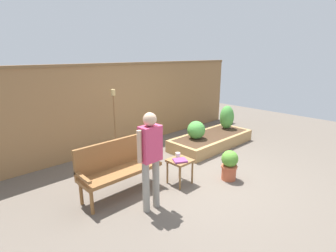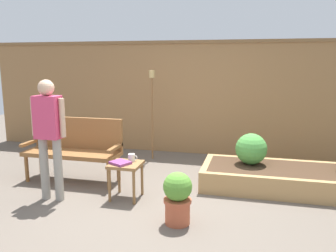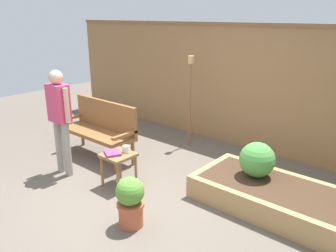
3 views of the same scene
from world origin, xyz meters
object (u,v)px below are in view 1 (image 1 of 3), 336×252
Objects in this scene: shrub_far_corner at (227,117)px; cup_on_table at (178,155)px; book_on_table at (180,160)px; shrub_near_bench at (196,130)px; tiki_torch at (114,112)px; garden_bench at (118,164)px; side_table at (180,164)px; person_by_bench at (150,153)px; potted_boxwood at (229,164)px.

cup_on_table is at bearing -163.38° from shrub_far_corner.
shrub_near_bench reaches higher than book_on_table.
shrub_near_bench is 2.08m from tiki_torch.
shrub_far_corner reaches higher than garden_bench.
person_by_bench reaches higher than side_table.
tiki_torch reaches higher than book_on_table.
garden_bench is 3.18× the size of shrub_near_bench.
tiki_torch is at bearing 71.27° from person_by_bench.
potted_boxwood reaches higher than side_table.
shrub_near_bench is 0.29× the size of person_by_bench.
shrub_far_corner is at bearing -16.49° from tiki_torch.
person_by_bench is at bearing -83.51° from garden_bench.
book_on_table reaches higher than side_table.
side_table is 0.72× the size of shrub_far_corner.
shrub_near_bench is at bearing 180.00° from shrub_far_corner.
shrub_far_corner is at bearing 35.59° from potted_boxwood.
book_on_table is 0.52× the size of shrub_near_bench.
garden_bench is 0.92× the size of person_by_bench.
garden_bench is 3.00× the size of side_table.
tiki_torch reaches higher than side_table.
cup_on_table reaches higher than side_table.
potted_boxwood is 0.89× the size of shrub_far_corner.
shrub_far_corner is at bearing 46.80° from book_on_table.
side_table is 1.84m from shrub_near_bench.
person_by_bench is (-0.73, -2.14, -0.18)m from tiki_torch.
cup_on_table is at bearing -21.36° from garden_bench.
potted_boxwood reaches higher than cup_on_table.
person_by_bench reaches higher than shrub_near_bench.
garden_bench is 2.43× the size of potted_boxwood.
person_by_bench is (-3.82, -1.22, 0.30)m from shrub_far_corner.
shrub_far_corner is (1.33, 0.00, 0.11)m from shrub_near_bench.
shrub_near_bench is at bearing 31.24° from side_table.
garden_bench is 2.62m from shrub_near_bench.
person_by_bench is at bearing -138.07° from book_on_table.
potted_boxwood is at bearing -30.19° from garden_bench.
potted_boxwood is at bearing -33.89° from side_table.
shrub_far_corner is 0.43× the size of person_by_bench.
shrub_near_bench is 0.68× the size of shrub_far_corner.
person_by_bench is (-0.97, -0.37, 0.40)m from cup_on_table.
person_by_bench is (0.09, -0.78, 0.39)m from garden_bench.
person_by_bench reaches higher than shrub_far_corner.
side_table is at bearing -84.05° from tiki_torch.
shrub_near_bench reaches higher than cup_on_table.
cup_on_table is 0.19m from book_on_table.
shrub_near_bench reaches higher than potted_boxwood.
shrub_near_bench reaches higher than side_table.
cup_on_table is 0.08× the size of tiki_torch.
shrub_far_corner reaches higher than cup_on_table.
tiki_torch is at bearing 163.51° from shrub_far_corner.
shrub_near_bench is (1.63, 1.01, 0.03)m from book_on_table.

